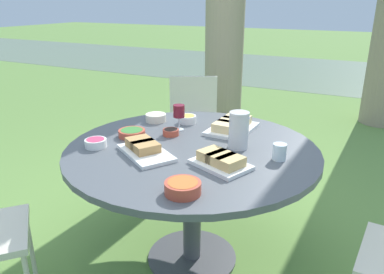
{
  "coord_description": "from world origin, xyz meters",
  "views": [
    {
      "loc": [
        0.9,
        -1.76,
        1.55
      ],
      "look_at": [
        0.0,
        0.0,
        0.82
      ],
      "focal_mm": 35.0,
      "sensor_mm": 36.0,
      "label": 1
    }
  ],
  "objects_px": {
    "dining_table": "(192,163)",
    "chair_far_back": "(193,118)",
    "water_pitcher": "(239,130)",
    "wine_glass": "(179,112)"
  },
  "relations": [
    {
      "from": "wine_glass",
      "to": "chair_far_back",
      "type": "bearing_deg",
      "value": 111.91
    },
    {
      "from": "dining_table",
      "to": "wine_glass",
      "type": "relative_size",
      "value": 8.66
    },
    {
      "from": "chair_far_back",
      "to": "water_pitcher",
      "type": "xyz_separation_m",
      "value": [
        0.83,
        -1.08,
        0.34
      ]
    },
    {
      "from": "chair_far_back",
      "to": "water_pitcher",
      "type": "distance_m",
      "value": 1.4
    },
    {
      "from": "dining_table",
      "to": "wine_glass",
      "type": "xyz_separation_m",
      "value": [
        -0.21,
        0.22,
        0.22
      ]
    },
    {
      "from": "dining_table",
      "to": "chair_far_back",
      "type": "xyz_separation_m",
      "value": [
        -0.59,
        1.18,
        -0.13
      ]
    },
    {
      "from": "water_pitcher",
      "to": "wine_glass",
      "type": "height_order",
      "value": "water_pitcher"
    },
    {
      "from": "dining_table",
      "to": "chair_far_back",
      "type": "bearing_deg",
      "value": 116.65
    },
    {
      "from": "water_pitcher",
      "to": "wine_glass",
      "type": "distance_m",
      "value": 0.46
    },
    {
      "from": "chair_far_back",
      "to": "wine_glass",
      "type": "xyz_separation_m",
      "value": [
        0.39,
        -0.96,
        0.36
      ]
    }
  ]
}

